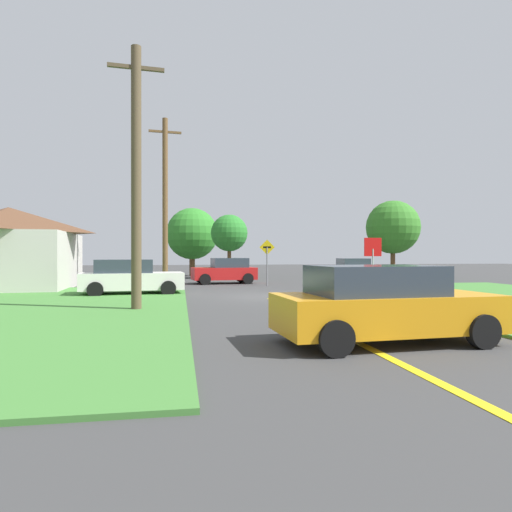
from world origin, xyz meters
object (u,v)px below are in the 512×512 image
at_px(utility_pole_mid, 165,201).
at_px(car_behind_on_main_road, 383,304).
at_px(stop_sign, 373,255).
at_px(oak_tree_left, 192,234).
at_px(direction_sign, 267,257).
at_px(pine_tree_center, 393,227).
at_px(parked_car_near_building, 130,277).
at_px(oak_tree_right, 229,233).
at_px(utility_pole_near, 136,176).
at_px(car_approaching_junction, 225,271).
at_px(barn, 9,248).
at_px(car_on_crossroad, 352,272).

bearing_deg(utility_pole_mid, car_behind_on_main_road, -73.28).
bearing_deg(utility_pole_mid, stop_sign, -36.79).
xyz_separation_m(car_behind_on_main_road, oak_tree_left, (-3.16, 29.61, 2.80)).
distance_m(direction_sign, pine_tree_center, 15.26).
height_order(parked_car_near_building, oak_tree_left, oak_tree_left).
bearing_deg(stop_sign, oak_tree_right, -75.01).
distance_m(utility_pole_near, pine_tree_center, 27.07).
bearing_deg(oak_tree_right, stop_sign, -73.08).
distance_m(stop_sign, car_approaching_junction, 11.19).
distance_m(utility_pole_near, oak_tree_left, 23.50).
distance_m(pine_tree_center, barn, 27.94).
height_order(car_approaching_junction, parked_car_near_building, same).
distance_m(stop_sign, car_on_crossroad, 6.70).
xyz_separation_m(utility_pole_mid, oak_tree_left, (1.84, 12.97, -1.24)).
bearing_deg(car_approaching_junction, oak_tree_right, -105.19).
bearing_deg(car_behind_on_main_road, stop_sign, 62.76).
relative_size(pine_tree_center, barn, 0.82).
relative_size(car_on_crossroad, car_approaching_junction, 1.01).
xyz_separation_m(direction_sign, pine_tree_center, (12.35, 8.64, 2.41)).
xyz_separation_m(car_behind_on_main_road, pine_tree_center, (13.25, 25.69, 3.29)).
xyz_separation_m(utility_pole_near, oak_tree_left, (2.41, 23.36, -0.80)).
distance_m(utility_pole_mid, oak_tree_left, 13.16).
bearing_deg(oak_tree_right, barn, -147.26).
xyz_separation_m(car_on_crossroad, barn, (-19.03, 0.76, 1.39)).
bearing_deg(stop_sign, oak_tree_left, -71.55).
height_order(direction_sign, oak_tree_left, oak_tree_left).
bearing_deg(barn, car_on_crossroad, -2.28).
relative_size(parked_car_near_building, oak_tree_right, 0.95).
height_order(oak_tree_left, pine_tree_center, pine_tree_center).
bearing_deg(pine_tree_center, stop_sign, -119.53).
distance_m(stop_sign, car_behind_on_main_road, 10.67).
height_order(stop_sign, parked_car_near_building, stop_sign).
bearing_deg(oak_tree_right, utility_pole_near, -105.15).
bearing_deg(pine_tree_center, oak_tree_right, -177.65).
relative_size(stop_sign, parked_car_near_building, 0.55).
bearing_deg(oak_tree_left, parked_car_near_building, -100.52).
relative_size(stop_sign, direction_sign, 0.95).
bearing_deg(oak_tree_left, pine_tree_center, -13.43).
height_order(oak_tree_right, barn, oak_tree_right).
relative_size(utility_pole_mid, barn, 1.23).
xyz_separation_m(car_on_crossroad, oak_tree_left, (-8.98, 13.44, 2.80)).
distance_m(utility_pole_near, utility_pole_mid, 10.42).
bearing_deg(barn, utility_pole_mid, -2.03).
distance_m(car_behind_on_main_road, oak_tree_right, 25.27).
relative_size(stop_sign, utility_pole_near, 0.30).
relative_size(stop_sign, utility_pole_mid, 0.27).
xyz_separation_m(car_approaching_junction, utility_pole_mid, (-3.66, -2.77, 4.05)).
relative_size(car_on_crossroad, oak_tree_left, 0.72).
distance_m(car_on_crossroad, parked_car_near_building, 12.85).
bearing_deg(oak_tree_right, car_behind_on_main_road, -88.94).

